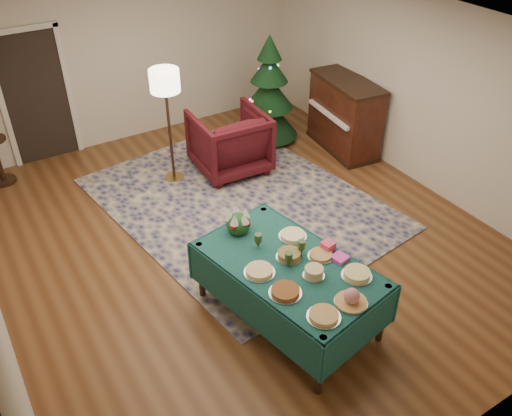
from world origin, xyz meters
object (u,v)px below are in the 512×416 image
armchair (229,139)px  floor_lamp (165,88)px  gift_box (328,246)px  christmas_tree (269,94)px  piano (344,116)px  buffet_table (289,275)px

armchair → floor_lamp: floor_lamp is taller
gift_box → floor_lamp: (-0.31, 3.35, 0.67)m
gift_box → floor_lamp: bearing=95.4°
armchair → floor_lamp: bearing=-10.7°
floor_lamp → christmas_tree: bearing=10.0°
armchair → floor_lamp: (-0.87, 0.22, 0.95)m
gift_box → armchair: bearing=79.9°
christmas_tree → piano: (0.88, -0.94, -0.23)m
floor_lamp → gift_box: bearing=-84.6°
gift_box → christmas_tree: (1.64, 3.70, 0.00)m
gift_box → christmas_tree: bearing=66.0°
buffet_table → piano: (3.00, 2.73, -0.03)m
christmas_tree → piano: christmas_tree is taller
floor_lamp → piano: bearing=-11.8°
gift_box → piano: size_ratio=0.08×
armchair → piano: piano is taller
buffet_table → armchair: armchair is taller
gift_box → piano: bearing=47.6°
buffet_table → gift_box: (0.48, -0.03, 0.20)m
christmas_tree → floor_lamp: bearing=-170.0°
christmas_tree → piano: bearing=-47.0°
gift_box → armchair: 3.20m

